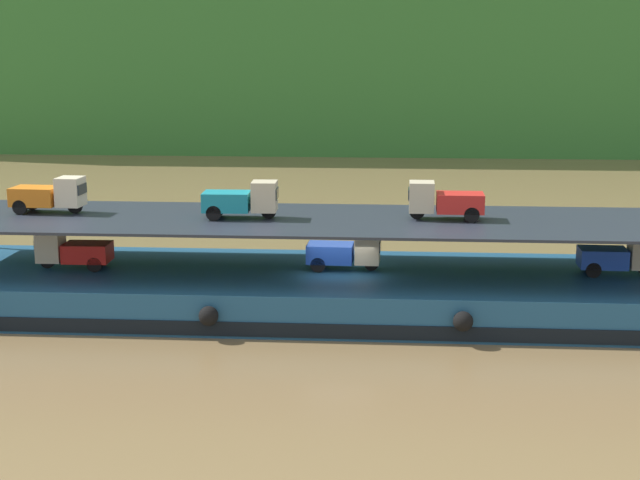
{
  "coord_description": "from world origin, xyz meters",
  "views": [
    {
      "loc": [
        1.69,
        -33.45,
        9.8
      ],
      "look_at": [
        -0.77,
        0.0,
        2.7
      ],
      "focal_mm": 52.12,
      "sensor_mm": 36.0,
      "label": 1
    }
  ],
  "objects_px": {
    "cargo_barge": "(340,292)",
    "mini_truck_upper_stern": "(50,195)",
    "mini_truck_lower_aft": "(345,252)",
    "mini_truck_upper_mid": "(242,200)",
    "mini_truck_upper_fore": "(445,201)",
    "mini_truck_lower_stern": "(73,250)",
    "mini_truck_lower_mid": "(618,256)"
  },
  "relations": [
    {
      "from": "mini_truck_lower_aft",
      "to": "mini_truck_lower_mid",
      "type": "relative_size",
      "value": 1.0
    },
    {
      "from": "mini_truck_lower_aft",
      "to": "mini_truck_upper_stern",
      "type": "relative_size",
      "value": 1.0
    },
    {
      "from": "mini_truck_lower_mid",
      "to": "mini_truck_upper_fore",
      "type": "distance_m",
      "value": 6.69
    },
    {
      "from": "mini_truck_upper_mid",
      "to": "mini_truck_upper_fore",
      "type": "height_order",
      "value": "same"
    },
    {
      "from": "cargo_barge",
      "to": "mini_truck_lower_stern",
      "type": "distance_m",
      "value": 10.19
    },
    {
      "from": "cargo_barge",
      "to": "mini_truck_upper_stern",
      "type": "height_order",
      "value": "mini_truck_upper_stern"
    },
    {
      "from": "mini_truck_lower_mid",
      "to": "mini_truck_upper_fore",
      "type": "height_order",
      "value": "mini_truck_upper_fore"
    },
    {
      "from": "mini_truck_lower_aft",
      "to": "mini_truck_upper_mid",
      "type": "distance_m",
      "value": 4.32
    },
    {
      "from": "cargo_barge",
      "to": "mini_truck_upper_stern",
      "type": "bearing_deg",
      "value": 177.4
    },
    {
      "from": "mini_truck_lower_mid",
      "to": "mini_truck_upper_fore",
      "type": "bearing_deg",
      "value": -179.0
    },
    {
      "from": "mini_truck_upper_stern",
      "to": "cargo_barge",
      "type": "bearing_deg",
      "value": -2.6
    },
    {
      "from": "mini_truck_upper_stern",
      "to": "mini_truck_upper_mid",
      "type": "bearing_deg",
      "value": -4.74
    },
    {
      "from": "mini_truck_lower_aft",
      "to": "mini_truck_upper_mid",
      "type": "xyz_separation_m",
      "value": [
        -3.79,
        -0.51,
        2.0
      ]
    },
    {
      "from": "mini_truck_upper_fore",
      "to": "mini_truck_lower_mid",
      "type": "bearing_deg",
      "value": 1.0
    },
    {
      "from": "mini_truck_upper_stern",
      "to": "mini_truck_upper_fore",
      "type": "xyz_separation_m",
      "value": [
        14.88,
        -0.28,
        0.0
      ]
    },
    {
      "from": "cargo_barge",
      "to": "mini_truck_upper_mid",
      "type": "xyz_separation_m",
      "value": [
        -3.64,
        -0.11,
        3.44
      ]
    },
    {
      "from": "cargo_barge",
      "to": "mini_truck_upper_fore",
      "type": "bearing_deg",
      "value": 3.48
    },
    {
      "from": "mini_truck_lower_aft",
      "to": "mini_truck_upper_fore",
      "type": "bearing_deg",
      "value": -2.64
    },
    {
      "from": "mini_truck_lower_aft",
      "to": "cargo_barge",
      "type": "bearing_deg",
      "value": -110.76
    },
    {
      "from": "cargo_barge",
      "to": "mini_truck_lower_aft",
      "type": "distance_m",
      "value": 1.5
    },
    {
      "from": "mini_truck_lower_aft",
      "to": "mini_truck_upper_mid",
      "type": "relative_size",
      "value": 1.01
    },
    {
      "from": "mini_truck_lower_aft",
      "to": "mini_truck_upper_stern",
      "type": "height_order",
      "value": "mini_truck_upper_stern"
    },
    {
      "from": "mini_truck_lower_mid",
      "to": "mini_truck_upper_fore",
      "type": "xyz_separation_m",
      "value": [
        -6.38,
        -0.11,
        2.0
      ]
    },
    {
      "from": "mini_truck_upper_stern",
      "to": "mini_truck_upper_fore",
      "type": "height_order",
      "value": "same"
    },
    {
      "from": "cargo_barge",
      "to": "mini_truck_lower_aft",
      "type": "bearing_deg",
      "value": 69.24
    },
    {
      "from": "mini_truck_upper_mid",
      "to": "mini_truck_upper_fore",
      "type": "xyz_separation_m",
      "value": [
        7.42,
        0.34,
        0.0
      ]
    },
    {
      "from": "mini_truck_lower_mid",
      "to": "mini_truck_lower_aft",
      "type": "bearing_deg",
      "value": 179.68
    },
    {
      "from": "mini_truck_lower_aft",
      "to": "mini_truck_lower_mid",
      "type": "bearing_deg",
      "value": -0.32
    },
    {
      "from": "mini_truck_lower_stern",
      "to": "mini_truck_upper_mid",
      "type": "relative_size",
      "value": 1.0
    },
    {
      "from": "mini_truck_upper_mid",
      "to": "mini_truck_lower_aft",
      "type": "bearing_deg",
      "value": 7.66
    },
    {
      "from": "cargo_barge",
      "to": "mini_truck_lower_mid",
      "type": "bearing_deg",
      "value": 1.92
    },
    {
      "from": "mini_truck_lower_mid",
      "to": "mini_truck_upper_mid",
      "type": "relative_size",
      "value": 1.0
    }
  ]
}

